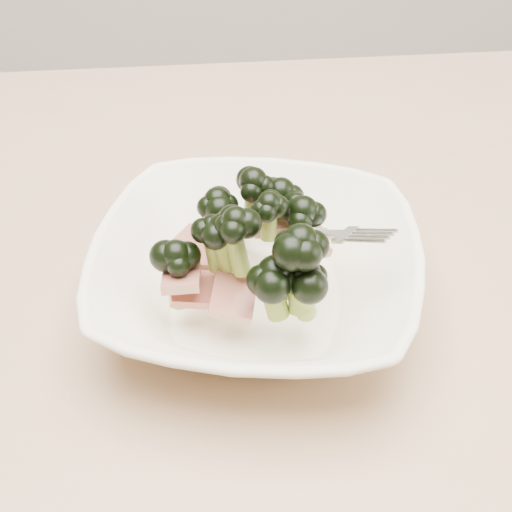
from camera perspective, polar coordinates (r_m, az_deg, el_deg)
dining_table at (r=0.68m, az=-2.08°, el=-7.11°), size 1.20×0.80×0.75m
broccoli_dish at (r=0.55m, az=0.07°, el=-1.04°), size 0.30×0.30×0.11m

